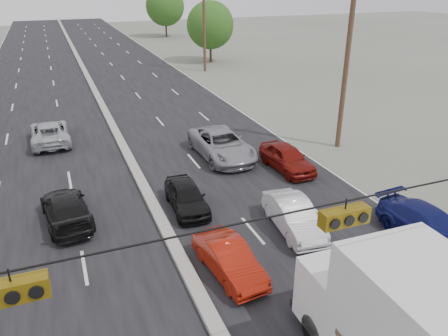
# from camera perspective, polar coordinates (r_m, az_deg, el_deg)

# --- Properties ---
(road_surface) EXTENTS (20.00, 160.00, 0.02)m
(road_surface) POSITION_cam_1_polar(r_m,az_deg,el_deg) (37.56, -15.69, 7.88)
(road_surface) COLOR black
(road_surface) RESTS_ON ground
(center_median) EXTENTS (0.50, 160.00, 0.20)m
(center_median) POSITION_cam_1_polar(r_m,az_deg,el_deg) (37.53, -15.70, 8.03)
(center_median) COLOR gray
(center_median) RESTS_ON ground
(utility_pole_right_b) EXTENTS (1.60, 0.30, 10.00)m
(utility_pole_right_b) POSITION_cam_1_polar(r_m,az_deg,el_deg) (26.86, 15.70, 12.97)
(utility_pole_right_b) COLOR #422D1E
(utility_pole_right_b) RESTS_ON ground
(utility_pole_right_c) EXTENTS (1.60, 0.30, 10.00)m
(utility_pole_right_c) POSITION_cam_1_polar(r_m,az_deg,el_deg) (49.00, -2.61, 18.39)
(utility_pole_right_c) COLOR #422D1E
(utility_pole_right_c) RESTS_ON ground
(traffic_signals) EXTENTS (25.00, 0.30, 0.54)m
(traffic_signals) POSITION_cam_1_polar(r_m,az_deg,el_deg) (8.91, 14.95, -6.04)
(traffic_signals) COLOR black
(traffic_signals) RESTS_ON ground
(tree_right_mid) EXTENTS (5.60, 5.60, 7.14)m
(tree_right_mid) POSITION_cam_1_polar(r_m,az_deg,el_deg) (54.59, -1.81, 18.16)
(tree_right_mid) COLOR #382619
(tree_right_mid) RESTS_ON ground
(tree_right_far) EXTENTS (6.40, 6.40, 8.16)m
(tree_right_far) POSITION_cam_1_polar(r_m,az_deg,el_deg) (78.68, -7.71, 20.20)
(tree_right_far) COLOR #382619
(tree_right_far) RESTS_ON ground
(red_sedan) EXTENTS (1.68, 3.81, 1.21)m
(red_sedan) POSITION_cam_1_polar(r_m,az_deg,el_deg) (15.77, 0.63, -11.83)
(red_sedan) COLOR maroon
(red_sedan) RESTS_ON ground
(queue_car_a) EXTENTS (1.65, 3.78, 1.27)m
(queue_car_a) POSITION_cam_1_polar(r_m,az_deg,el_deg) (19.85, -4.92, -3.74)
(queue_car_a) COLOR black
(queue_car_a) RESTS_ON ground
(queue_car_b) EXTENTS (1.78, 4.11, 1.31)m
(queue_car_b) POSITION_cam_1_polar(r_m,az_deg,el_deg) (18.41, 9.09, -6.25)
(queue_car_b) COLOR silver
(queue_car_b) RESTS_ON ground
(queue_car_c) EXTENTS (2.71, 5.69, 1.57)m
(queue_car_c) POSITION_cam_1_polar(r_m,az_deg,el_deg) (25.37, -0.30, 3.06)
(queue_car_c) COLOR gray
(queue_car_c) RESTS_ON ground
(queue_car_d) EXTENTS (2.22, 4.73, 1.33)m
(queue_car_d) POSITION_cam_1_polar(r_m,az_deg,el_deg) (19.29, 25.21, -6.93)
(queue_car_d) COLOR #111655
(queue_car_d) RESTS_ON ground
(queue_car_e) EXTENTS (1.79, 4.12, 1.38)m
(queue_car_e) POSITION_cam_1_polar(r_m,az_deg,el_deg) (23.98, 8.23, 1.30)
(queue_car_e) COLOR maroon
(queue_car_e) RESTS_ON ground
(oncoming_near) EXTENTS (2.23, 4.57, 1.28)m
(oncoming_near) POSITION_cam_1_polar(r_m,az_deg,el_deg) (19.93, -19.93, -5.08)
(oncoming_near) COLOR black
(oncoming_near) RESTS_ON ground
(oncoming_far) EXTENTS (2.35, 4.97, 1.37)m
(oncoming_far) POSITION_cam_1_polar(r_m,az_deg,el_deg) (29.77, -21.80, 4.31)
(oncoming_far) COLOR #ADB0B5
(oncoming_far) RESTS_ON ground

